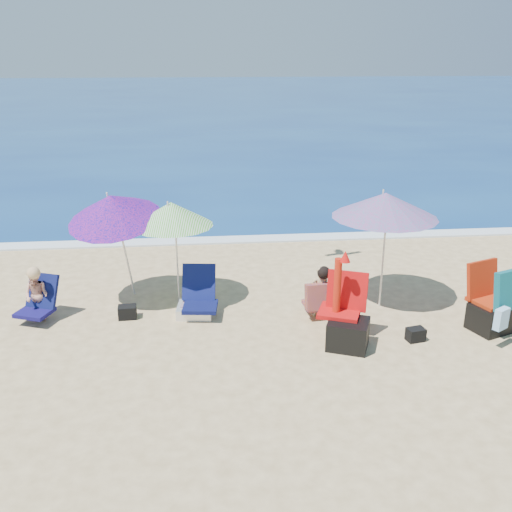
{
  "coord_description": "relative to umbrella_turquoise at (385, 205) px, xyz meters",
  "views": [
    {
      "loc": [
        -1.13,
        -7.49,
        4.21
      ],
      "look_at": [
        -0.3,
        1.0,
        1.1
      ],
      "focal_mm": 40.13,
      "sensor_mm": 36.0,
      "label": 1
    }
  ],
  "objects": [
    {
      "name": "person_center",
      "position": [
        -1.11,
        -0.44,
        -1.34
      ],
      "size": [
        0.63,
        0.56,
        0.89
      ],
      "color": "tan",
      "rests_on": "ground"
    },
    {
      "name": "umbrella_striped",
      "position": [
        -3.52,
        0.37,
        -0.16
      ],
      "size": [
        1.58,
        1.58,
        1.85
      ],
      "color": "silver",
      "rests_on": "ground"
    },
    {
      "name": "ground",
      "position": [
        -1.88,
        -1.4,
        -1.77
      ],
      "size": [
        120.0,
        120.0,
        0.0
      ],
      "color": "#D8BC84",
      "rests_on": "ground"
    },
    {
      "name": "chair_navy",
      "position": [
        -3.15,
        -0.13,
        -1.56
      ],
      "size": [
        0.71,
        0.81,
        0.79
      ],
      "color": "#0B103F",
      "rests_on": "ground"
    },
    {
      "name": "bag_black_a",
      "position": [
        -4.3,
        -0.17,
        -1.67
      ],
      "size": [
        0.31,
        0.23,
        0.22
      ],
      "color": "black",
      "rests_on": "ground"
    },
    {
      "name": "bag_tan",
      "position": [
        -0.74,
        -0.26,
        -1.66
      ],
      "size": [
        0.3,
        0.25,
        0.22
      ],
      "color": "tan",
      "rests_on": "ground"
    },
    {
      "name": "camp_chair_right",
      "position": [
        1.46,
        -1.19,
        -1.37
      ],
      "size": [
        0.8,
        1.16,
        1.12
      ],
      "color": "#A6290B",
      "rests_on": "ground"
    },
    {
      "name": "furled_umbrella",
      "position": [
        -1.04,
        -1.27,
        -0.97
      ],
      "size": [
        0.24,
        0.23,
        1.47
      ],
      "color": "#B61E0D",
      "rests_on": "ground"
    },
    {
      "name": "bag_black_b",
      "position": [
        0.17,
        -1.39,
        -1.67
      ],
      "size": [
        0.3,
        0.23,
        0.2
      ],
      "color": "black",
      "rests_on": "ground"
    },
    {
      "name": "umbrella_blue",
      "position": [
        -4.48,
        0.4,
        -0.03
      ],
      "size": [
        2.03,
        2.06,
        2.13
      ],
      "color": "silver",
      "rests_on": "ground"
    },
    {
      "name": "camp_chair_left",
      "position": [
        -0.92,
        -1.4,
        -1.45
      ],
      "size": [
        0.83,
        0.98,
        1.06
      ],
      "color": "#BD0E0D",
      "rests_on": "ground"
    },
    {
      "name": "person_left",
      "position": [
        -5.73,
        -0.09,
        -1.34
      ],
      "size": [
        0.72,
        0.76,
        0.95
      ],
      "color": "tan",
      "rests_on": "ground"
    },
    {
      "name": "umbrella_turquoise",
      "position": [
        0.0,
        0.0,
        0.0
      ],
      "size": [
        2.33,
        2.33,
        2.01
      ],
      "color": "silver",
      "rests_on": "ground"
    },
    {
      "name": "chair_rainbow",
      "position": [
        -3.16,
        0.04,
        -1.59
      ],
      "size": [
        0.6,
        0.72,
        0.68
      ],
      "color": "#BF4347",
      "rests_on": "ground"
    },
    {
      "name": "sea",
      "position": [
        -1.88,
        43.6,
        -1.82
      ],
      "size": [
        120.0,
        80.0,
        0.12
      ],
      "color": "navy",
      "rests_on": "ground"
    },
    {
      "name": "foam",
      "position": [
        -1.88,
        3.7,
        -1.75
      ],
      "size": [
        120.0,
        0.5,
        0.04
      ],
      "color": "white",
      "rests_on": "ground"
    }
  ]
}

